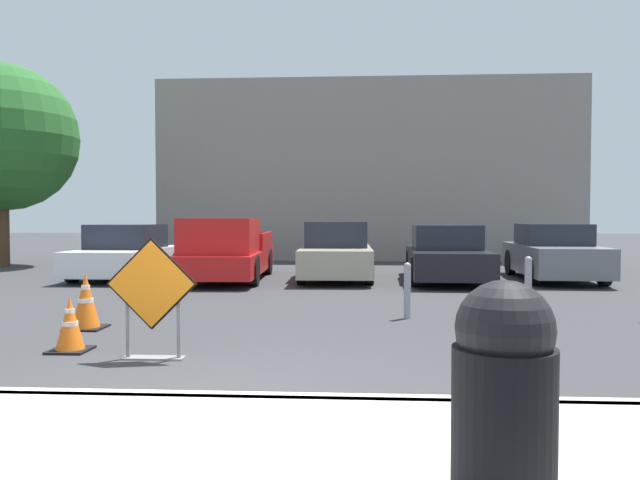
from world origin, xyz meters
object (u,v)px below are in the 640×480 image
object	(u,v)px
parked_car_second	(336,253)
parked_car_nearest	(126,254)
pickup_truck	(226,253)
trash_bin	(504,390)
traffic_cone_second	(86,301)
bollard_second	(528,286)
traffic_cone_nearest	(70,325)
parked_car_third	(446,255)
bollard_nearest	(407,289)
road_closed_sign	(152,295)
parked_car_fourth	(553,254)

from	to	relation	value
parked_car_second	parked_car_nearest	bearing A→B (deg)	0.51
pickup_truck	trash_bin	bearing A→B (deg)	106.10
pickup_truck	trash_bin	world-z (taller)	pickup_truck
traffic_cone_second	bollard_second	xyz separation A→B (m)	(6.66, 1.22, 0.13)
traffic_cone_nearest	parked_car_second	size ratio (longest dim) A/B	0.15
parked_car_third	bollard_nearest	world-z (taller)	parked_car_third
traffic_cone_nearest	traffic_cone_second	bearing A→B (deg)	107.54
road_closed_sign	trash_bin	xyz separation A→B (m)	(3.11, -3.68, -0.02)
traffic_cone_nearest	parked_car_third	size ratio (longest dim) A/B	0.15
traffic_cone_nearest	parked_car_fourth	world-z (taller)	parked_car_fourth
parked_car_nearest	bollard_nearest	world-z (taller)	parked_car_nearest
bollard_second	parked_car_second	bearing A→B (deg)	117.12
pickup_truck	bollard_second	xyz separation A→B (m)	(6.07, -5.68, -0.19)
trash_bin	bollard_nearest	xyz separation A→B (m)	(0.03, 6.78, -0.25)
traffic_cone_second	trash_bin	distance (m)	7.31
parked_car_second	traffic_cone_nearest	bearing A→B (deg)	71.25
traffic_cone_nearest	bollard_nearest	xyz separation A→B (m)	(4.28, 2.72, 0.15)
parked_car_fourth	trash_bin	xyz separation A→B (m)	(-4.29, -13.22, 0.05)
parked_car_nearest	pickup_truck	size ratio (longest dim) A/B	0.78
bollard_nearest	pickup_truck	bearing A→B (deg)	126.25
parked_car_second	bollard_second	bearing A→B (deg)	116.12
traffic_cone_nearest	pickup_truck	bearing A→B (deg)	89.20
parked_car_nearest	parked_car_fourth	size ratio (longest dim) A/B	0.93
bollard_second	road_closed_sign	bearing A→B (deg)	-148.47
traffic_cone_second	pickup_truck	xyz separation A→B (m)	(0.59, 6.90, 0.32)
pickup_truck	bollard_second	distance (m)	8.32
traffic_cone_second	bollard_nearest	distance (m)	4.91
bollard_nearest	bollard_second	xyz separation A→B (m)	(1.91, 0.00, 0.05)
parked_car_nearest	bollard_nearest	bearing A→B (deg)	138.88
trash_bin	pickup_truck	bearing A→B (deg)	108.37
parked_car_third	bollard_nearest	distance (m)	6.17
road_closed_sign	pickup_truck	bearing A→B (deg)	96.68
parked_car_third	bollard_second	bearing A→B (deg)	96.37
parked_car_second	bollard_nearest	xyz separation A→B (m)	(1.37, -6.39, -0.21)
road_closed_sign	parked_car_second	xyz separation A→B (m)	(1.77, 9.49, -0.06)
parked_car_nearest	parked_car_second	bearing A→B (deg)	-177.85
road_closed_sign	parked_car_nearest	xyz separation A→B (m)	(-3.85, 9.34, -0.09)
traffic_cone_second	parked_car_third	size ratio (longest dim) A/B	0.18
trash_bin	bollard_nearest	distance (m)	6.78
parked_car_fourth	bollard_nearest	bearing A→B (deg)	58.82
road_closed_sign	trash_bin	bearing A→B (deg)	-49.82
pickup_truck	trash_bin	xyz separation A→B (m)	(4.14, -12.46, 0.01)
traffic_cone_second	parked_car_nearest	size ratio (longest dim) A/B	0.20
traffic_cone_nearest	bollard_second	size ratio (longest dim) A/B	0.66
parked_car_second	traffic_cone_second	bearing A→B (deg)	64.98
traffic_cone_second	parked_car_second	distance (m)	8.34
pickup_truck	parked_car_fourth	bearing A→B (deg)	-177.10
pickup_truck	parked_car_second	xyz separation A→B (m)	(2.80, 0.71, -0.03)
parked_car_fourth	bollard_nearest	world-z (taller)	parked_car_fourth
pickup_truck	parked_car_third	world-z (taller)	pickup_truck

